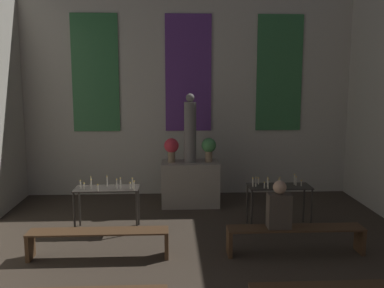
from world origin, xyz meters
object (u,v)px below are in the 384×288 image
Objects in this scene: person_seated at (279,207)px; flower_vase_left at (171,147)px; flower_vase_right at (209,147)px; pew_back_left at (99,238)px; candle_rack_right at (279,191)px; altar at (190,184)px; candle_rack_left at (107,193)px; pew_back_right at (295,234)px; statue at (190,130)px.

flower_vase_left is at bearing 121.41° from person_seated.
pew_back_left is at bearing -125.40° from flower_vase_right.
flower_vase_right reaches higher than pew_back_left.
candle_rack_right is at bearing -51.46° from flower_vase_right.
flower_vase_left is at bearing 67.45° from pew_back_left.
person_seated reaches higher than altar.
candle_rack_right is (3.16, 0.00, -0.00)m from candle_rack_left.
candle_rack_left is at bearing 158.09° from pew_back_right.
altar is 0.58× the size of pew_back_right.
flower_vase_left is at bearing 143.34° from candle_rack_right.
flower_vase_right is at bearing 107.49° from person_seated.
altar is 1.07× the size of candle_rack_right.
candle_rack_right is 0.54× the size of pew_back_right.
candle_rack_left is at bearing -179.97° from candle_rack_right.
flower_vase_right is 0.69× the size of person_seated.
pew_back_right is (1.54, -2.73, -1.33)m from statue.
person_seated reaches higher than candle_rack_left.
person_seated is at bearing 0.00° from pew_back_left.
altar is 2.17m from candle_rack_right.
flower_vase_right reaches higher than pew_back_right.
candle_rack_right reaches higher than pew_back_left.
person_seated is (0.86, -2.73, -0.51)m from flower_vase_right.
candle_rack_right reaches higher than pew_back_right.
candle_rack_left is 1.31m from pew_back_left.
altar is at bearing 0.00° from flower_vase_left.
flower_vase_right is 0.24× the size of pew_back_right.
candle_rack_left is 3.38m from pew_back_right.
pew_back_right is (1.54, -2.73, -0.15)m from altar.
candle_rack_left is at bearing -136.94° from altar.
candle_rack_right is 3.38m from pew_back_left.
altar is at bearing 114.84° from person_seated.
flower_vase_left is 3.49m from pew_back_right.
altar is 2.38× the size of flower_vase_right.
person_seated is at bearing -58.59° from flower_vase_left.
person_seated is at bearing 180.00° from pew_back_right.
statue is at bearing 136.93° from candle_rack_right.
statue is 2.83× the size of flower_vase_right.
flower_vase_left reaches higher than person_seated.
pew_back_right is at bearing -21.91° from candle_rack_left.
pew_back_right is (3.08, 0.00, 0.00)m from pew_back_left.
pew_back_left is 2.84m from person_seated.
pew_back_right is at bearing -67.45° from flower_vase_right.
person_seated is (2.81, 0.00, 0.45)m from pew_back_left.
flower_vase_left is 0.69× the size of person_seated.
flower_vase_left reaches higher than altar.
statue reaches higher than flower_vase_left.
person_seated is (1.27, -2.73, -0.89)m from statue.
statue is 1.28× the size of candle_rack_left.
flower_vase_right is 0.45× the size of candle_rack_left.
person_seated is at bearing -72.51° from flower_vase_right.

